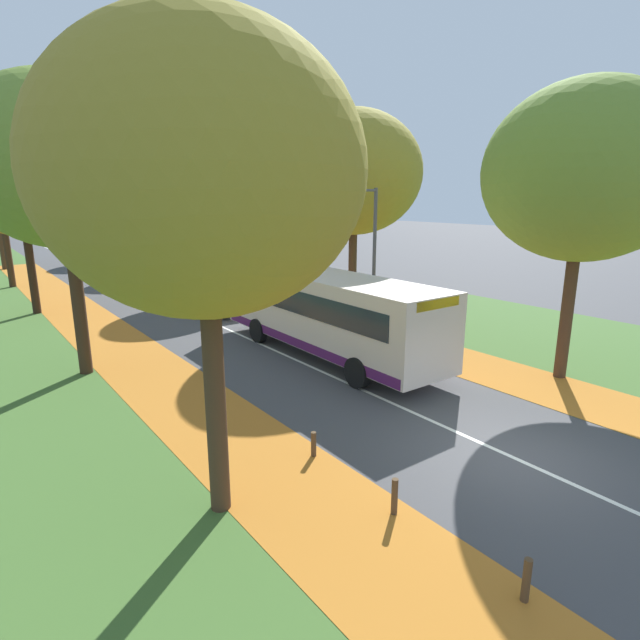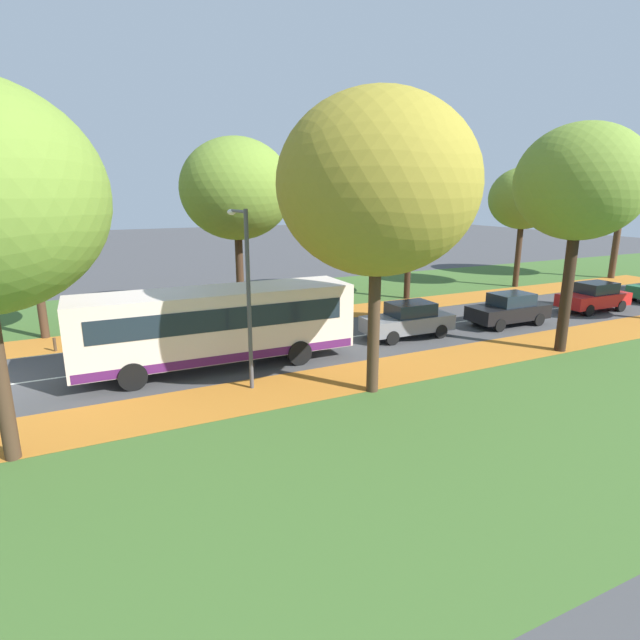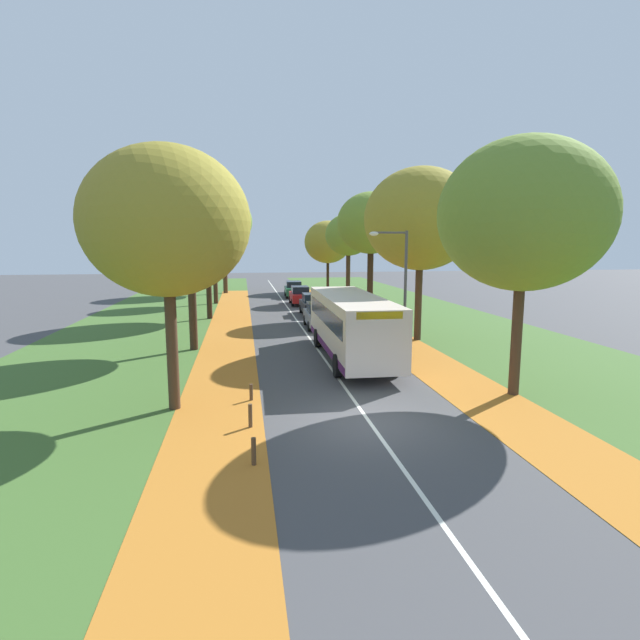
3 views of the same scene
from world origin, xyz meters
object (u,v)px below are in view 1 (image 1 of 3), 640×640
at_px(tree_left_near, 62,163).
at_px(bollard_second, 395,497).
at_px(car_green_fourth_in_line, 114,259).
at_px(tree_right_nearest, 584,172).
at_px(tree_right_near, 354,173).
at_px(tree_right_far, 186,190).
at_px(bollard_third, 314,444).
at_px(bollard_nearest, 526,580).
at_px(bus, 326,309).
at_px(tree_right_distant, 141,198).
at_px(car_black_following, 178,280).
at_px(car_red_third_in_line, 139,268).
at_px(car_grey_lead, 215,296).
at_px(tree_left_mid, 19,178).
at_px(tree_right_mid, 246,176).
at_px(streetlamp_right, 368,248).
at_px(tree_left_nearest, 203,172).

height_order(tree_left_near, bollard_second, tree_left_near).
xyz_separation_m(tree_left_near, car_green_fourth_in_line, (7.65, 24.45, -5.85)).
height_order(tree_right_nearest, tree_right_near, tree_right_near).
relative_size(tree_right_nearest, tree_right_far, 1.10).
distance_m(bollard_second, bollard_third, 2.58).
height_order(bollard_nearest, bus, bus).
height_order(tree_left_near, bollard_third, tree_left_near).
bearing_deg(tree_right_distant, tree_right_far, -88.49).
relative_size(tree_left_near, tree_right_near, 0.97).
bearing_deg(car_black_following, car_green_fourth_in_line, 90.69).
relative_size(tree_right_near, bus, 0.91).
distance_m(bollard_second, car_red_third_in_line, 30.20).
distance_m(car_grey_lead, car_green_fourth_in_line, 18.75).
relative_size(tree_left_mid, tree_right_nearest, 1.03).
relative_size(tree_right_distant, bollard_second, 11.15).
bearing_deg(tree_right_nearest, bollard_third, 175.70).
height_order(tree_right_nearest, tree_right_mid, tree_right_mid).
height_order(streetlamp_right, bus, streetlamp_right).
bearing_deg(tree_right_mid, tree_right_far, 86.80).
height_order(bollard_nearest, car_black_following, car_black_following).
distance_m(bollard_nearest, car_black_following, 26.18).
bearing_deg(tree_right_near, car_grey_lead, 134.75).
height_order(tree_right_nearest, bus, tree_right_nearest).
relative_size(tree_left_near, tree_left_mid, 1.00).
height_order(tree_left_nearest, bus, tree_left_nearest).
bearing_deg(bollard_third, tree_left_near, 107.08).
height_order(tree_left_near, car_green_fourth_in_line, tree_left_near).
distance_m(tree_right_nearest, tree_right_near, 10.47).
bearing_deg(car_grey_lead, tree_right_far, 71.42).
height_order(tree_left_mid, tree_right_far, tree_left_mid).
relative_size(bollard_second, car_grey_lead, 0.17).
xyz_separation_m(tree_right_mid, car_green_fourth_in_line, (-4.28, 14.15, -6.04)).
xyz_separation_m(tree_right_distant, bus, (-4.74, -34.19, -3.86)).
xyz_separation_m(bollard_nearest, car_red_third_in_line, (4.87, 32.38, 0.46)).
bearing_deg(bus, tree_left_nearest, -139.57).
relative_size(tree_right_near, tree_right_distant, 1.19).
height_order(car_red_third_in_line, car_green_fourth_in_line, same).
height_order(tree_right_near, bollard_nearest, tree_right_near).
relative_size(tree_left_mid, car_grey_lead, 2.19).
bearing_deg(car_green_fourth_in_line, car_red_third_in_line, -90.53).
xyz_separation_m(tree_right_nearest, bollard_second, (-9.45, -1.88, -6.00)).
bearing_deg(car_green_fourth_in_line, bus, -90.25).
distance_m(bollard_nearest, car_green_fourth_in_line, 38.89).
distance_m(tree_left_mid, car_grey_lead, 10.56).
relative_size(car_grey_lead, car_green_fourth_in_line, 1.00).
height_order(tree_right_far, car_red_third_in_line, tree_right_far).
distance_m(tree_right_mid, bollard_second, 24.59).
xyz_separation_m(tree_right_near, car_green_fourth_in_line, (-4.62, 23.65, -5.90)).
relative_size(streetlamp_right, car_red_third_in_line, 1.42).
bearing_deg(tree_left_mid, bollard_second, -83.47).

